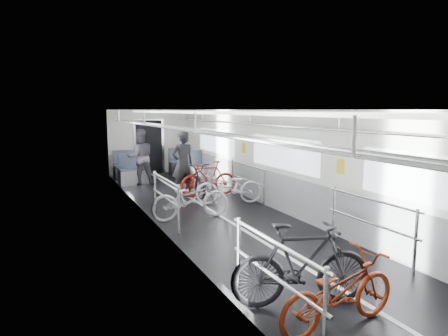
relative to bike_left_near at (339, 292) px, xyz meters
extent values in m
cube|color=black|center=(0.69, 4.59, -0.42)|extent=(3.00, 14.00, 0.01)
cube|color=white|center=(0.69, 4.59, 1.97)|extent=(3.00, 14.00, 0.02)
cube|color=silver|center=(-0.81, 4.59, 0.77)|extent=(0.02, 14.00, 2.40)
cube|color=silver|center=(2.19, 4.59, 0.77)|extent=(0.02, 14.00, 2.40)
cube|color=silver|center=(0.69, 11.59, 0.77)|extent=(3.00, 0.02, 2.40)
cube|color=white|center=(0.69, 4.59, -0.42)|extent=(0.08, 13.80, 0.01)
cube|color=gray|center=(-0.78, 4.59, 0.02)|extent=(0.01, 13.90, 0.90)
cube|color=gray|center=(2.16, 4.59, 0.02)|extent=(0.01, 13.90, 0.90)
cube|color=white|center=(-0.78, 4.59, 0.97)|extent=(0.01, 10.80, 0.75)
cube|color=white|center=(2.16, 4.59, 0.97)|extent=(0.01, 10.80, 0.75)
cube|color=white|center=(0.14, 4.59, 1.91)|extent=(0.14, 13.40, 0.05)
cube|color=white|center=(1.24, 4.59, 1.91)|extent=(0.14, 13.40, 0.05)
cube|color=black|center=(0.69, 11.53, 0.57)|extent=(0.95, 0.10, 2.00)
imported|color=maroon|center=(0.00, 0.00, 0.00)|extent=(1.66, 0.69, 0.85)
imported|color=black|center=(-0.07, 0.60, 0.10)|extent=(1.83, 0.97, 1.06)
imported|color=#A4A3A8|center=(0.00, 4.89, 0.04)|extent=(1.78, 0.64, 0.93)
imported|color=silver|center=(1.37, 5.83, 0.03)|extent=(1.81, 0.98, 0.90)
imported|color=maroon|center=(1.24, 6.93, 0.07)|extent=(1.64, 0.49, 0.98)
imported|color=black|center=(0.84, 7.19, 0.05)|extent=(0.75, 1.84, 0.95)
imported|color=black|center=(0.62, 7.29, 0.48)|extent=(0.69, 0.48, 1.81)
imported|color=#2A272D|center=(-0.10, 9.47, 0.47)|extent=(0.90, 0.72, 1.80)
camera|label=1|loc=(-2.83, -3.26, 1.97)|focal=32.00mm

